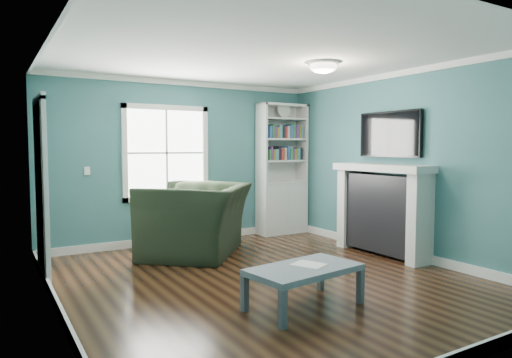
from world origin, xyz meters
TOP-DOWN VIEW (x-y plane):
  - floor at (0.00, 0.00)m, footprint 5.00×5.00m
  - room_walls at (0.00, 0.00)m, footprint 5.00×5.00m
  - trim at (0.00, 0.00)m, footprint 4.50×5.00m
  - window at (-0.30, 2.49)m, footprint 1.40×0.06m
  - bookshelf at (1.77, 2.30)m, footprint 0.90×0.35m
  - fireplace at (2.08, 0.20)m, footprint 0.44×1.58m
  - tv at (2.20, 0.20)m, footprint 0.06×1.10m
  - door at (-2.22, 1.40)m, footprint 0.12×0.98m
  - ceiling_fixture at (0.90, 0.10)m, footprint 0.38×0.38m
  - light_switch at (-1.50, 2.48)m, footprint 0.08×0.01m
  - recliner at (-0.18, 1.60)m, footprint 1.77×1.83m
  - coffee_table at (-0.17, -0.96)m, footprint 1.16×0.74m
  - paper_sheet at (-0.09, -0.92)m, footprint 0.34×0.37m

SIDE VIEW (x-z plane):
  - floor at x=0.00m, z-range 0.00..0.00m
  - coffee_table at x=-0.17m, z-range 0.15..0.54m
  - paper_sheet at x=-0.09m, z-range 0.40..0.40m
  - fireplace at x=2.08m, z-range -0.01..1.29m
  - recliner at x=-0.18m, z-range 0.00..1.35m
  - bookshelf at x=1.77m, z-range -0.23..2.08m
  - door at x=-2.22m, z-range -0.01..2.16m
  - light_switch at x=-1.50m, z-range 1.14..1.26m
  - trim at x=0.00m, z-range -0.06..2.54m
  - window at x=-0.30m, z-range 0.70..2.20m
  - room_walls at x=0.00m, z-range -0.92..4.08m
  - tv at x=2.20m, z-range 1.40..2.05m
  - ceiling_fixture at x=0.90m, z-range 2.47..2.63m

